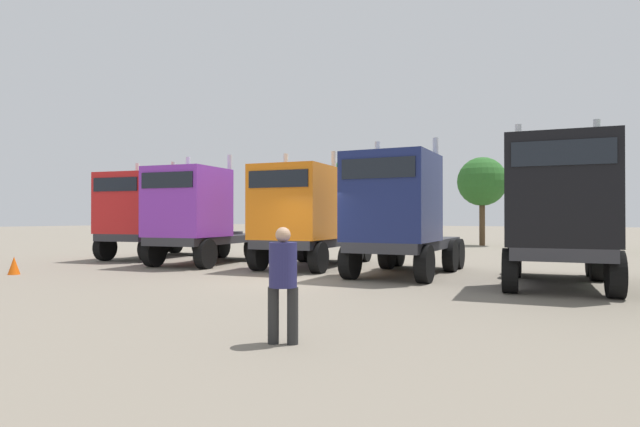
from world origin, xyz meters
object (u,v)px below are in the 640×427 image
semi_truck_purple (197,215)px  semi_truck_orange (302,216)px  traffic_cone_near (14,266)px  semi_truck_navy (398,213)px  semi_truck_black (558,211)px  semi_truck_red (145,215)px  visitor_with_camera (283,276)px

semi_truck_purple → semi_truck_orange: semi_truck_purple is taller
semi_truck_purple → traffic_cone_near: size_ratio=11.13×
semi_truck_navy → traffic_cone_near: 12.14m
semi_truck_purple → semi_truck_navy: bearing=81.0°
semi_truck_black → traffic_cone_near: (-15.06, -5.41, -1.69)m
semi_truck_orange → semi_truck_navy: semi_truck_navy is taller
semi_truck_red → semi_truck_orange: size_ratio=1.03×
semi_truck_purple → semi_truck_black: (12.53, 0.02, 0.07)m
semi_truck_navy → traffic_cone_near: bearing=-67.6°
semi_truck_navy → visitor_with_camera: bearing=6.9°
semi_truck_purple → semi_truck_black: size_ratio=1.02×
semi_truck_orange → visitor_with_camera: 10.85m
semi_truck_red → semi_truck_purple: semi_truck_red is taller
semi_truck_red → traffic_cone_near: size_ratio=11.72×
semi_truck_orange → semi_truck_black: (8.37, -0.90, 0.13)m
semi_truck_red → semi_truck_black: semi_truck_black is taller
semi_truck_navy → semi_truck_black: bearing=79.5°
semi_truck_red → semi_truck_navy: size_ratio=1.11×
semi_truck_red → visitor_with_camera: 16.70m
semi_truck_purple → traffic_cone_near: (-2.53, -5.39, -1.62)m
semi_truck_purple → semi_truck_orange: 4.26m
semi_truck_red → semi_truck_purple: (3.99, -0.88, -0.00)m
semi_truck_orange → semi_truck_navy: (3.87, -0.56, 0.09)m
visitor_with_camera → traffic_cone_near: visitor_with_camera is taller
semi_truck_orange → semi_truck_black: semi_truck_black is taller
semi_truck_orange → semi_truck_navy: 3.91m
semi_truck_purple → visitor_with_camera: bearing=39.1°
semi_truck_purple → semi_truck_navy: semi_truck_navy is taller
semi_truck_purple → semi_truck_orange: size_ratio=0.98×
visitor_with_camera → traffic_cone_near: 12.86m
semi_truck_red → traffic_cone_near: (1.46, -6.27, -1.63)m
semi_truck_red → visitor_with_camera: bearing=43.8°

